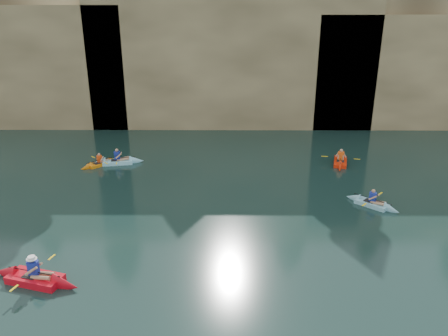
{
  "coord_description": "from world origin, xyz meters",
  "views": [
    {
      "loc": [
        1.54,
        -15.03,
        10.36
      ],
      "look_at": [
        1.42,
        4.3,
        3.0
      ],
      "focal_mm": 35.0,
      "sensor_mm": 36.0,
      "label": 1
    }
  ],
  "objects_px": {
    "kayaker_orange": "(100,163)",
    "kayaker_red_far": "(340,161)",
    "main_kayaker": "(35,278)",
    "kayaker_ltblue_near": "(372,203)"
  },
  "relations": [
    {
      "from": "kayaker_orange",
      "to": "kayaker_ltblue_near",
      "type": "height_order",
      "value": "kayaker_ltblue_near"
    },
    {
      "from": "main_kayaker",
      "to": "kayaker_red_far",
      "type": "distance_m",
      "value": 20.53
    },
    {
      "from": "main_kayaker",
      "to": "kayaker_ltblue_near",
      "type": "height_order",
      "value": "main_kayaker"
    },
    {
      "from": "main_kayaker",
      "to": "kayaker_ltblue_near",
      "type": "xyz_separation_m",
      "value": [
        15.45,
        7.02,
        -0.04
      ]
    },
    {
      "from": "kayaker_red_far",
      "to": "kayaker_orange",
      "type": "bearing_deg",
      "value": 106.26
    },
    {
      "from": "main_kayaker",
      "to": "kayaker_red_far",
      "type": "xyz_separation_m",
      "value": [
        15.34,
        13.64,
        -0.03
      ]
    },
    {
      "from": "main_kayaker",
      "to": "kayaker_ltblue_near",
      "type": "bearing_deg",
      "value": 40.54
    },
    {
      "from": "kayaker_red_far",
      "to": "kayaker_ltblue_near",
      "type": "bearing_deg",
      "value": -164.36
    },
    {
      "from": "kayaker_orange",
      "to": "kayaker_red_far",
      "type": "xyz_separation_m",
      "value": [
        16.39,
        0.44,
        0.03
      ]
    },
    {
      "from": "main_kayaker",
      "to": "kayaker_red_far",
      "type": "height_order",
      "value": "main_kayaker"
    }
  ]
}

